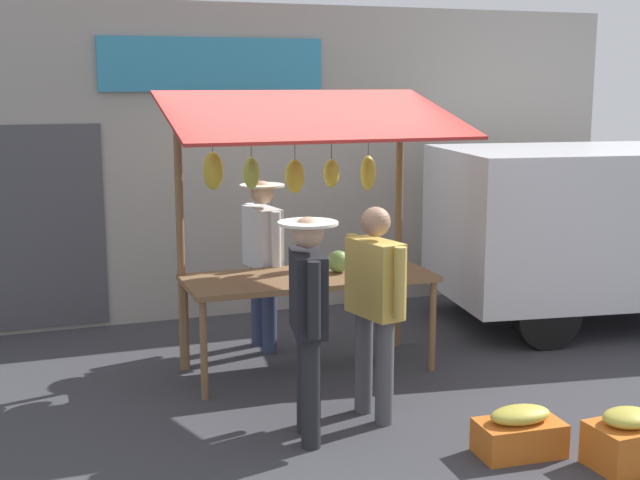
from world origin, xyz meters
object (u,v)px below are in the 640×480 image
shopper_with_ponytail (375,298)px  parked_van (630,218)px  produce_crate_side (627,440)px  vendor_with_sunhat (263,251)px  shopper_with_shopping_bag (308,310)px  market_stall (308,201)px  produce_crate_near (519,433)px

shopper_with_ponytail → parked_van: bearing=-78.5°
produce_crate_side → shopper_with_ponytail: bearing=-47.5°
vendor_with_sunhat → shopper_with_shopping_bag: size_ratio=1.00×
shopper_with_shopping_bag → parked_van: parked_van is taller
market_stall → produce_crate_near: (-0.80, 2.22, -1.38)m
shopper_with_ponytail → produce_crate_side: size_ratio=3.28×
market_stall → shopper_with_ponytail: 1.39m
shopper_with_ponytail → produce_crate_near: 1.43m
vendor_with_sunhat → parked_van: size_ratio=0.36×
produce_crate_side → vendor_with_sunhat: bearing=-64.8°
parked_van → produce_crate_side: parked_van is taller
market_stall → vendor_with_sunhat: bearing=-73.6°
parked_van → shopper_with_ponytail: bearing=32.3°
vendor_with_sunhat → shopper_with_ponytail: 2.00m
market_stall → produce_crate_near: market_stall is taller
shopper_with_ponytail → produce_crate_side: bearing=-150.2°
shopper_with_ponytail → produce_crate_near: (-0.69, 0.96, -0.80)m
shopper_with_ponytail → parked_van: (-3.73, -1.68, 0.16)m
vendor_with_sunhat → parked_van: bearing=77.9°
shopper_with_ponytail → parked_van: size_ratio=0.36×
vendor_with_sunhat → produce_crate_side: 3.79m
market_stall → produce_crate_near: bearing=109.8°
shopper_with_ponytail → shopper_with_shopping_bag: bearing=97.6°
produce_crate_near → shopper_with_ponytail: bearing=-54.2°
market_stall → shopper_with_ponytail: (-0.10, 1.26, -0.58)m
vendor_with_sunhat → shopper_with_ponytail: size_ratio=1.00×
market_stall → produce_crate_near: 2.73m
produce_crate_near → vendor_with_sunhat: bearing=-71.0°
vendor_with_sunhat → market_stall: bearing=8.4°
market_stall → parked_van: size_ratio=0.54×
market_stall → shopper_with_ponytail: market_stall is taller
vendor_with_sunhat → shopper_with_ponytail: shopper_with_ponytail is taller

